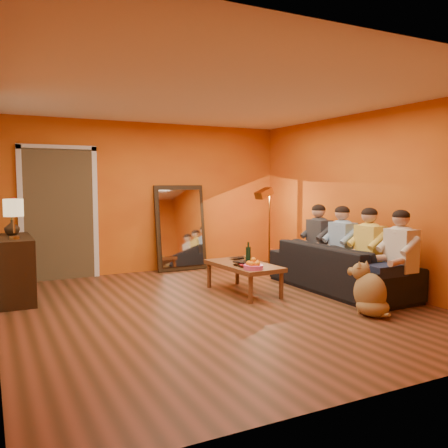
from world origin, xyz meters
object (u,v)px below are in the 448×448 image
dog (370,288)px  person_mid_right (342,247)px  person_mid_left (369,252)px  person_far_right (319,243)px  coffee_table (243,278)px  table_lamp (14,219)px  vase (12,227)px  floor_lamp (269,231)px  tumbler (247,259)px  person_far_left (401,258)px  wine_bottle (248,253)px  sideboard (15,269)px  laptop (243,258)px  mirror_frame (180,228)px  sofa (340,267)px

dog → person_mid_right: bearing=47.9°
person_mid_left → person_far_right: (0.00, 1.10, 0.00)m
coffee_table → dog: dog is taller
table_lamp → vase: (0.00, 0.55, -0.15)m
floor_lamp → tumbler: (-1.06, -1.06, -0.26)m
person_far_left → wine_bottle: 2.02m
sideboard → wine_bottle: sideboard is taller
wine_bottle → tumbler: size_ratio=3.26×
sideboard → floor_lamp: floor_lamp is taller
person_far_right → laptop: bearing=170.9°
person_mid_right → mirror_frame: bearing=122.4°
floor_lamp → laptop: floor_lamp is taller
dog → vase: 4.76m
person_far_left → vase: bearing=147.8°
wine_bottle → vase: 3.27m
floor_lamp → person_far_left: size_ratio=1.18×
person_far_left → mirror_frame: bearing=113.8°
table_lamp → coffee_table: (2.92, -0.70, -0.90)m
table_lamp → person_mid_left: table_lamp is taller
sofa → coffee_table: bearing=69.1°
person_mid_left → person_mid_right: 0.55m
table_lamp → person_far_right: 4.43m
wine_bottle → sideboard: bearing=160.5°
floor_lamp → person_far_left: floor_lamp is taller
dog → person_mid_right: size_ratio=0.52×
laptop → tumbler: bearing=-120.5°
sofa → person_far_left: person_far_left is taller
coffee_table → dog: bearing=-69.3°
coffee_table → floor_lamp: (1.18, 1.18, 0.51)m
person_far_right → laptop: person_far_right is taller
sofa → wine_bottle: (-1.27, 0.45, 0.23)m
floor_lamp → laptop: size_ratio=4.16×
mirror_frame → sideboard: mirror_frame is taller
floor_lamp → person_far_right: (0.27, -1.04, -0.11)m
sideboard → tumbler: size_ratio=12.39×
person_far_left → person_far_right: (0.00, 1.65, 0.00)m
coffee_table → dog: 1.85m
person_far_right → vase: person_far_right is taller
wine_bottle → floor_lamp: bearing=47.6°
dog → person_mid_left: 1.02m
floor_lamp → vase: bearing=166.2°
dog → tumbler: size_ratio=6.72×
laptop → vase: bearing=147.9°
floor_lamp → vase: floor_lamp is taller
wine_bottle → sofa: bearing=-19.6°
person_mid_left → tumbler: person_mid_left is taller
person_far_right → wine_bottle: (-1.40, -0.20, -0.03)m
sofa → wine_bottle: bearing=70.4°
sideboard → person_far_left: bearing=-29.8°
laptop → coffee_table: bearing=-133.1°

